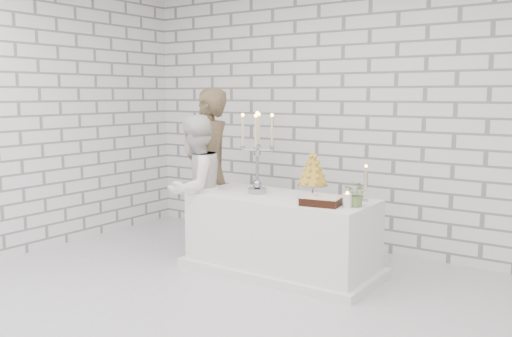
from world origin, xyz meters
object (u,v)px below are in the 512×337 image
Objects in this scene: groom at (209,169)px; croquembouche at (313,175)px; candelabra at (257,153)px; bride at (195,189)px; cake_table at (281,234)px.

groom is 1.43m from croquembouche.
croquembouche is (1.42, -0.19, 0.07)m from groom.
candelabra is 1.80× the size of croquembouche.
candelabra reaches higher than bride.
cake_table is 0.68m from croquembouche.
cake_table is 0.84m from candelabra.
bride is 3.36× the size of croquembouche.
candelabra is at bearing 178.03° from cake_table.
cake_table is 2.20× the size of candelabra.
bride reaches higher than croquembouche.
cake_table is at bearing 73.82° from groom.
bride is at bearing -166.49° from cake_table.
croquembouche is (0.31, 0.05, 0.60)m from cake_table.
candelabra is at bearing 70.31° from groom.
croquembouche is (0.61, 0.04, -0.18)m from candelabra.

